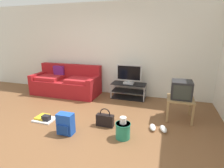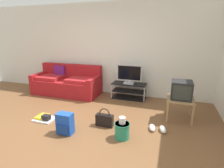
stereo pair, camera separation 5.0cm
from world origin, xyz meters
name	(u,v)px [view 2 (the right image)]	position (x,y,z in m)	size (l,w,h in m)	color
ground_plane	(68,130)	(0.00, 0.00, -0.01)	(9.00, 9.80, 0.02)	brown
wall_back	(109,50)	(0.00, 2.45, 1.35)	(9.00, 0.10, 2.70)	silver
couch	(67,83)	(-1.19, 1.92, 0.33)	(2.05, 0.87, 0.88)	maroon
tv_stand	(129,91)	(0.74, 2.11, 0.22)	(0.97, 0.44, 0.44)	black
flat_tv	(129,75)	(0.74, 2.08, 0.71)	(0.70, 0.22, 0.54)	#B2B2B7
side_table	(180,102)	(2.08, 1.15, 0.41)	(0.55, 0.55, 0.48)	#9E7A4C
crt_tv	(181,90)	(2.08, 1.16, 0.67)	(0.42, 0.43, 0.38)	#232326
backpack	(65,124)	(0.05, -0.14, 0.20)	(0.30, 0.25, 0.40)	blue
handbag	(105,120)	(0.65, 0.35, 0.13)	(0.35, 0.13, 0.38)	black
cleaning_bucket	(122,129)	(1.10, 0.04, 0.17)	(0.27, 0.27, 0.41)	#238466
sneakers_pair	(157,128)	(1.68, 0.50, 0.04)	(0.37, 0.27, 0.09)	white
floor_tray	(44,118)	(-0.69, 0.19, 0.04)	(0.43, 0.34, 0.14)	silver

